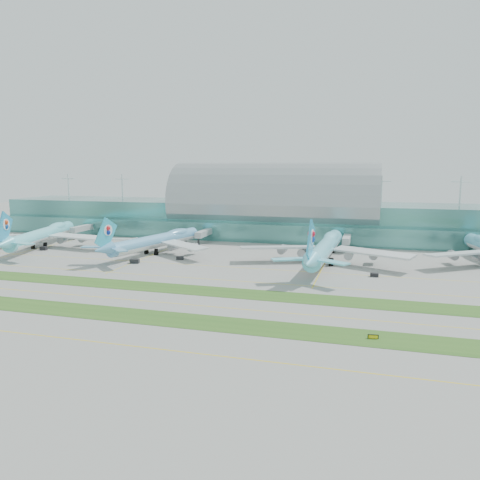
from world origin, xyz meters
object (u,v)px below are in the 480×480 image
(taxiway_sign_east, at_px, (373,337))
(airliner_b, at_px, (157,240))
(airliner_c, at_px, (325,247))
(terminal, at_px, (274,212))
(airliner_a, at_px, (43,234))

(taxiway_sign_east, bearing_deg, airliner_b, 131.42)
(airliner_c, xyz_separation_m, taxiway_sign_east, (20.00, -86.64, -6.54))
(airliner_c, relative_size, taxiway_sign_east, 32.36)
(terminal, bearing_deg, airliner_b, -122.22)
(terminal, relative_size, airliner_b, 4.65)
(terminal, distance_m, taxiway_sign_east, 167.50)
(terminal, bearing_deg, taxiway_sign_east, -70.12)
(terminal, height_order, airliner_c, terminal)
(airliner_a, bearing_deg, airliner_b, -12.56)
(airliner_a, distance_m, taxiway_sign_east, 185.28)
(terminal, height_order, airliner_a, terminal)
(airliner_a, height_order, airliner_c, airliner_c)
(airliner_c, distance_m, taxiway_sign_east, 89.16)
(terminal, xyz_separation_m, taxiway_sign_east, (56.78, -156.99, -13.69))
(terminal, relative_size, airliner_c, 4.08)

